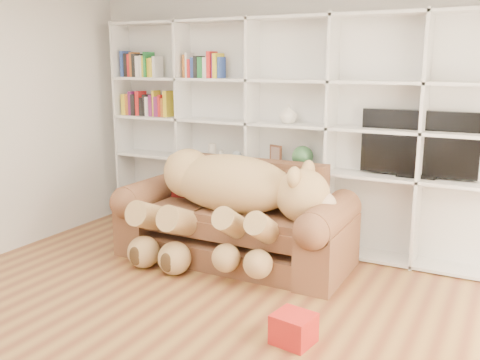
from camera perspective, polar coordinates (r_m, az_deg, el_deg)
The scene contains 14 objects.
floor at distance 4.03m, azimuth -8.19°, elevation -16.39°, with size 5.00×5.00×0.00m, color brown.
wall_back at distance 5.76m, azimuth 6.16°, elevation 6.56°, with size 5.00×0.02×2.70m, color silver.
bookshelf at distance 5.74m, azimuth 3.40°, elevation 6.14°, with size 4.43×0.35×2.40m.
sofa at distance 5.33m, azimuth -0.45°, elevation -4.69°, with size 2.28×0.99×0.96m.
teddy_bear at distance 5.08m, azimuth -1.36°, elevation -1.75°, with size 1.89×0.99×1.10m.
throw_pillow at distance 5.67m, azimuth -4.96°, elevation -0.12°, with size 0.43×0.14×0.43m, color #530F0E.
gift_box at distance 3.91m, azimuth 5.74°, elevation -15.49°, with size 0.27×0.25×0.21m, color red.
tv at distance 5.31m, azimuth 18.55°, elevation 3.61°, with size 1.07×0.18×0.63m.
picture_frame at distance 5.70m, azimuth 3.83°, elevation 2.73°, with size 0.16×0.03×0.20m, color brown.
green_vase at distance 5.58m, azimuth 6.69°, elevation 2.50°, with size 0.23×0.23×0.23m, color #2E5933.
figurine_tall at distance 6.06m, azimuth -3.00°, elevation 3.10°, with size 0.09×0.09×0.17m, color beige.
figurine_short at distance 6.01m, azimuth -2.07°, elevation 2.70°, with size 0.06×0.06×0.11m, color beige.
snow_globe at distance 5.91m, azimuth -0.35°, elevation 2.61°, with size 0.11×0.11×0.11m, color silver.
shelf_vase at distance 5.59m, azimuth 5.17°, elevation 7.06°, with size 0.19×0.19×0.20m, color silver.
Camera 1 is at (2.11, -2.83, 1.93)m, focal length 40.00 mm.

